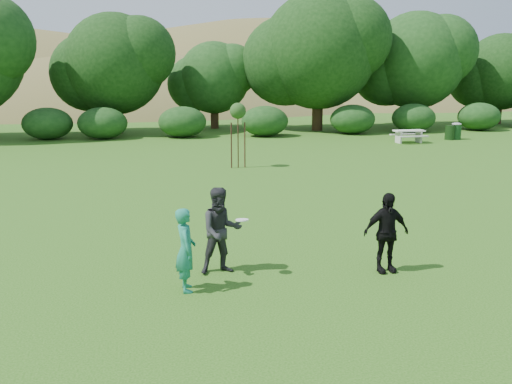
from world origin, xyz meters
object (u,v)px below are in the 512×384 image
player_teal (186,250)px  trash_can_near (450,132)px  sapling (238,113)px  trash_can_lidded (456,131)px  player_grey (221,231)px  picnic_table (409,134)px  player_black (386,233)px

player_teal → trash_can_near: size_ratio=1.83×
sapling → trash_can_lidded: sapling is taller
player_teal → sapling: sapling is taller
player_grey → picnic_table: (14.37, 19.69, -0.40)m
trash_can_near → trash_can_lidded: size_ratio=0.86×
trash_can_lidded → trash_can_near: bearing=-174.0°
player_black → picnic_table: player_black is taller
sapling → trash_can_near: bearing=26.9°
sapling → player_grey: bearing=-102.2°
player_grey → sapling: sapling is taller
player_teal → trash_can_near: bearing=-42.2°
trash_can_near → player_black: bearing=-123.7°
player_black → trash_can_lidded: (14.68, 21.33, -0.32)m
player_grey → player_teal: bearing=-139.5°
player_black → trash_can_lidded: bearing=53.9°
player_black → sapling: size_ratio=0.60×
picnic_table → trash_can_lidded: trash_can_lidded is taller
player_grey → sapling: size_ratio=0.65×
trash_can_near → player_grey: bearing=-130.5°
player_black → trash_can_lidded: player_black is taller
picnic_table → player_teal: bearing=-126.5°
player_grey → player_black: size_ratio=1.07×
trash_can_lidded → picnic_table: bearing=-165.3°
trash_can_lidded → sapling: bearing=-153.7°
player_grey → trash_can_near: bearing=44.4°
player_teal → player_grey: size_ratio=0.89×
trash_can_near → sapling: 16.72m
player_grey → trash_can_lidded: bearing=43.8°
sapling → picnic_table: (11.55, 6.58, -1.90)m
player_teal → trash_can_lidded: size_ratio=1.57×
player_black → picnic_table: 23.12m
sapling → trash_can_lidded: 17.14m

